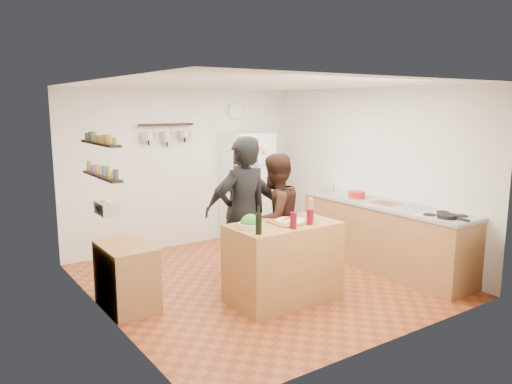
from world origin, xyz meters
TOP-DOWN VIEW (x-y plane):
  - room_shell at (0.00, 0.39)m, footprint 4.20×4.20m
  - prep_island at (-0.15, -0.68)m, footprint 1.25×0.72m
  - pizza_board at (-0.07, -0.70)m, footprint 0.42×0.34m
  - pizza at (-0.07, -0.70)m, footprint 0.34×0.34m
  - salad_bowl at (-0.57, -0.63)m, footprint 0.28×0.28m
  - wine_bottle at (-0.65, -0.90)m, footprint 0.07×0.07m
  - wine_glass_near at (-0.20, -0.92)m, footprint 0.08×0.08m
  - wine_glass_far at (0.07, -0.88)m, footprint 0.07×0.07m
  - pepper_mill at (0.30, -0.63)m, footprint 0.06×0.06m
  - salt_canister at (0.15, -0.80)m, footprint 0.08×0.08m
  - person_left at (-0.38, -0.18)m, footprint 0.71×0.49m
  - person_center at (0.10, -0.17)m, footprint 0.89×0.74m
  - person_back at (-0.06, 0.30)m, footprint 1.10×0.82m
  - counter_run at (1.70, -0.55)m, footprint 0.63×2.63m
  - stove_top at (1.70, -1.50)m, footprint 0.60×0.62m
  - skillet at (1.60, -1.59)m, footprint 0.23×0.23m
  - sink at (1.70, 0.30)m, footprint 0.50×0.80m
  - cutting_board at (1.70, -0.56)m, footprint 0.30×0.40m
  - red_bowl at (1.65, -0.07)m, footprint 0.23×0.23m
  - fridge at (0.95, 1.75)m, footprint 0.70×0.68m
  - wall_clock at (0.95, 2.08)m, footprint 0.30×0.03m
  - spice_shelf_lower at (-1.93, 0.20)m, footprint 0.12×1.00m
  - spice_shelf_upper at (-1.93, 0.20)m, footprint 0.12×1.00m
  - produce_basket at (-1.90, 0.20)m, footprint 0.18×0.35m
  - side_table at (-1.74, 0.12)m, footprint 0.50×0.80m
  - pot_rack at (-0.35, 2.00)m, footprint 0.90×0.04m

SIDE VIEW (x-z plane):
  - side_table at x=-1.74m, z-range 0.00..0.73m
  - counter_run at x=1.70m, z-range 0.00..0.90m
  - prep_island at x=-0.15m, z-range 0.00..0.91m
  - person_center at x=0.10m, z-range 0.00..1.66m
  - person_back at x=-0.06m, z-range 0.00..1.73m
  - fridge at x=0.95m, z-range 0.00..1.80m
  - stove_top at x=1.70m, z-range 0.90..0.92m
  - cutting_board at x=1.70m, z-range 0.90..0.92m
  - sink at x=1.70m, z-range 0.90..0.93m
  - pizza_board at x=-0.07m, z-range 0.91..0.93m
  - salad_bowl at x=-0.57m, z-range 0.91..0.97m
  - pizza at x=-0.07m, z-range 0.93..0.95m
  - skillet at x=1.60m, z-range 0.92..0.96m
  - person_left at x=-0.38m, z-range 0.00..1.89m
  - red_bowl at x=1.65m, z-range 0.92..1.02m
  - salt_canister at x=0.15m, z-range 0.91..1.04m
  - wine_glass_far at x=0.07m, z-range 0.91..1.09m
  - wine_glass_near at x=-0.20m, z-range 0.91..1.09m
  - pepper_mill at x=0.30m, z-range 0.91..1.11m
  - wine_bottle at x=-0.65m, z-range 0.91..1.12m
  - produce_basket at x=-1.90m, z-range 1.08..1.22m
  - room_shell at x=0.00m, z-range -0.85..3.35m
  - spice_shelf_lower at x=-1.93m, z-range 1.49..1.51m
  - spice_shelf_upper at x=-1.93m, z-range 1.84..1.86m
  - pot_rack at x=-0.35m, z-range 1.93..1.97m
  - wall_clock at x=0.95m, z-range 2.00..2.30m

